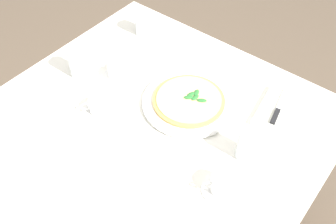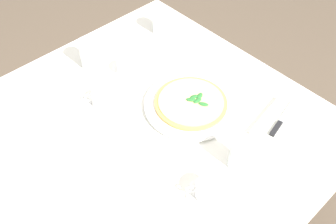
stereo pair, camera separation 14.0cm
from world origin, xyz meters
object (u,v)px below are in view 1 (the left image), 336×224
object	(u,v)px
water_glass_back_corner	(77,63)
napkin_folded	(278,110)
pizza	(189,100)
coffee_cup_center_back	(222,185)
dinner_knife	(279,107)
coffee_cup_left_edge	(99,107)
coffee_cup_near_right	(118,72)
pizza_plate	(189,102)
water_glass_near_left	(143,24)
water_glass_far_right	(247,146)

from	to	relation	value
water_glass_back_corner	napkin_folded	size ratio (longest dim) A/B	0.54
pizza	water_glass_back_corner	distance (m)	0.47
napkin_folded	coffee_cup_center_back	bearing A→B (deg)	173.49
water_glass_back_corner	dinner_knife	distance (m)	0.79
coffee_cup_left_edge	water_glass_back_corner	xyz separation A→B (m)	(0.09, 0.21, 0.03)
coffee_cup_center_back	coffee_cup_near_right	xyz separation A→B (m)	(0.18, 0.61, -0.00)
pizza_plate	coffee_cup_near_right	size ratio (longest dim) A/B	2.68
pizza_plate	coffee_cup_near_right	xyz separation A→B (m)	(-0.06, 0.31, 0.02)
coffee_cup_near_right	napkin_folded	distance (m)	0.63
water_glass_near_left	napkin_folded	world-z (taller)	water_glass_near_left
water_glass_near_left	water_glass_back_corner	distance (m)	0.37
coffee_cup_center_back	napkin_folded	distance (m)	0.40
pizza_plate	water_glass_far_right	bearing A→B (deg)	-103.93
coffee_cup_near_right	water_glass_far_right	xyz separation A→B (m)	(-0.02, -0.60, 0.03)
coffee_cup_near_right	water_glass_far_right	distance (m)	0.60
coffee_cup_center_back	coffee_cup_left_edge	xyz separation A→B (m)	(-0.00, 0.53, -0.00)
pizza_plate	napkin_folded	distance (m)	0.33
coffee_cup_near_right	water_glass_back_corner	bearing A→B (deg)	122.00
pizza	napkin_folded	world-z (taller)	pizza
water_glass_far_right	coffee_cup_left_edge	bearing A→B (deg)	107.19
coffee_cup_left_edge	water_glass_back_corner	size ratio (longest dim) A/B	1.01
water_glass_back_corner	napkin_folded	xyz separation A→B (m)	(0.31, -0.73, -0.05)
napkin_folded	water_glass_far_right	bearing A→B (deg)	172.30
coffee_cup_center_back	coffee_cup_near_right	world-z (taller)	coffee_cup_center_back
pizza	coffee_cup_near_right	bearing A→B (deg)	100.21
pizza	coffee_cup_center_back	xyz separation A→B (m)	(-0.23, -0.30, 0.00)
water_glass_near_left	dinner_knife	size ratio (longest dim) A/B	0.55
pizza	water_glass_far_right	size ratio (longest dim) A/B	2.36
dinner_knife	coffee_cup_near_right	bearing A→B (deg)	99.61
water_glass_far_right	dinner_knife	world-z (taller)	water_glass_far_right
pizza	dinner_knife	xyz separation A→B (m)	(0.18, -0.28, -0.00)
dinner_knife	water_glass_back_corner	bearing A→B (deg)	101.74
napkin_folded	pizza	bearing A→B (deg)	112.63
coffee_cup_left_edge	water_glass_far_right	distance (m)	0.55
napkin_folded	water_glass_near_left	bearing A→B (deg)	76.31
water_glass_near_left	pizza_plate	bearing A→B (deg)	-118.60
pizza_plate	water_glass_near_left	xyz separation A→B (m)	(0.23, 0.42, 0.04)
coffee_cup_near_right	water_glass_far_right	world-z (taller)	water_glass_far_right
coffee_cup_left_edge	dinner_knife	bearing A→B (deg)	-51.62
napkin_folded	dinner_knife	distance (m)	0.01
coffee_cup_left_edge	water_glass_back_corner	world-z (taller)	water_glass_back_corner
pizza_plate	water_glass_near_left	world-z (taller)	water_glass_near_left
coffee_cup_center_back	dinner_knife	distance (m)	0.41
pizza	coffee_cup_near_right	xyz separation A→B (m)	(-0.06, 0.31, 0.00)
coffee_cup_center_back	dinner_knife	xyz separation A→B (m)	(0.41, 0.02, -0.00)
coffee_cup_left_edge	water_glass_near_left	xyz separation A→B (m)	(0.46, 0.19, 0.02)
napkin_folded	dinner_knife	size ratio (longest dim) A/B	1.22
water_glass_far_right	dinner_knife	xyz separation A→B (m)	(0.25, 0.01, -0.03)
pizza	napkin_folded	distance (m)	0.33
pizza	pizza_plate	bearing A→B (deg)	148.27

